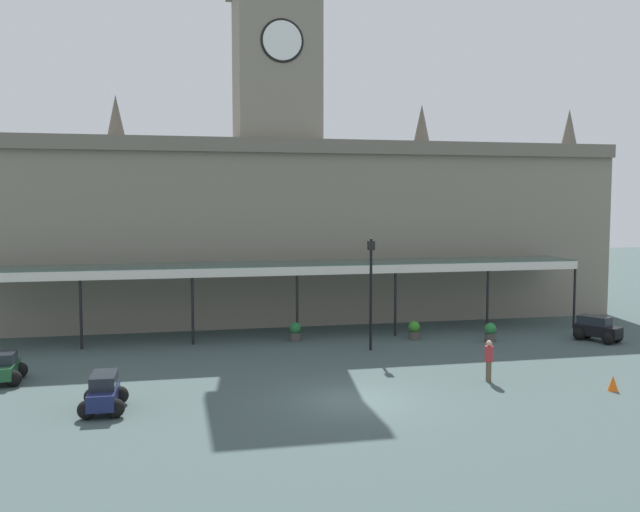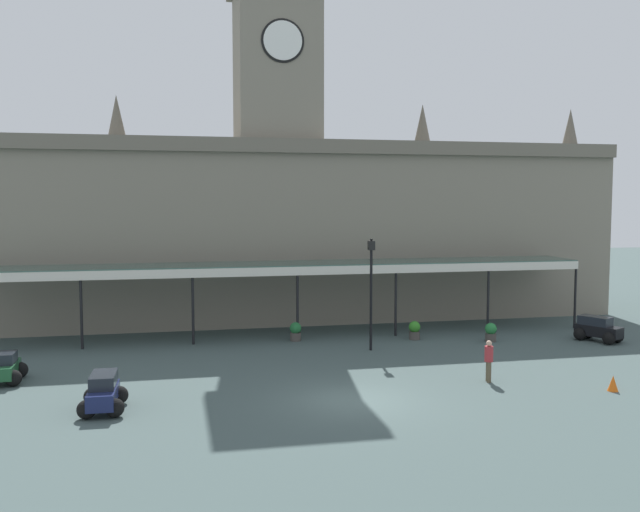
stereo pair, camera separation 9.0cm
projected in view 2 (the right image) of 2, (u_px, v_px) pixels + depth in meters
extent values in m
plane|color=#3F504F|center=(352.00, 401.00, 24.73)|extent=(140.00, 140.00, 0.00)
cube|color=gray|center=(277.00, 231.00, 41.87)|extent=(41.34, 6.55, 10.67)
cube|color=#6C6558|center=(286.00, 145.00, 38.14)|extent=(41.34, 0.30, 0.80)
cube|color=gray|center=(276.00, 68.00, 41.09)|extent=(4.80, 4.80, 8.93)
cylinder|color=white|center=(283.00, 41.00, 38.60)|extent=(2.20, 0.12, 2.20)
cylinder|color=black|center=(283.00, 41.00, 38.64)|extent=(2.46, 0.06, 2.46)
cone|color=#5F594E|center=(117.00, 118.00, 39.40)|extent=(1.10, 1.10, 2.60)
cone|color=#5F594E|center=(422.00, 125.00, 43.29)|extent=(1.10, 1.10, 2.60)
cone|color=#5F594E|center=(570.00, 129.00, 45.45)|extent=(1.10, 1.10, 2.60)
cube|color=#38564C|center=(293.00, 264.00, 36.66)|extent=(31.93, 3.20, 0.16)
cube|color=silver|center=(298.00, 271.00, 35.11)|extent=(31.93, 0.12, 0.44)
cylinder|color=black|center=(81.00, 311.00, 33.18)|extent=(0.14, 0.14, 3.72)
cylinder|color=black|center=(193.00, 308.00, 34.29)|extent=(0.14, 0.14, 3.72)
cylinder|color=black|center=(298.00, 304.00, 35.40)|extent=(0.14, 0.14, 3.72)
cylinder|color=black|center=(396.00, 301.00, 36.51)|extent=(0.14, 0.14, 3.72)
cylinder|color=black|center=(488.00, 298.00, 37.62)|extent=(0.14, 0.14, 3.72)
cylinder|color=black|center=(575.00, 295.00, 38.74)|extent=(0.14, 0.14, 3.72)
cube|color=black|center=(599.00, 331.00, 35.14)|extent=(1.86, 2.41, 0.55)
cube|color=#1E232B|center=(595.00, 321.00, 35.25)|extent=(1.47, 1.76, 0.45)
sphere|color=black|center=(617.00, 336.00, 34.86)|extent=(0.64, 0.64, 0.64)
sphere|color=black|center=(609.00, 339.00, 34.27)|extent=(0.64, 0.64, 0.64)
sphere|color=black|center=(589.00, 332.00, 36.03)|extent=(0.64, 0.64, 0.64)
sphere|color=black|center=(580.00, 334.00, 35.45)|extent=(0.64, 0.64, 0.64)
cube|color=#1E512D|center=(5.00, 370.00, 27.14)|extent=(0.93, 2.07, 0.50)
cube|color=#1E232B|center=(5.00, 358.00, 27.16)|extent=(0.82, 1.12, 0.42)
sphere|color=black|center=(13.00, 378.00, 26.61)|extent=(0.64, 0.64, 0.64)
sphere|color=black|center=(20.00, 370.00, 27.92)|extent=(0.64, 0.64, 0.64)
cube|color=#19214C|center=(103.00, 396.00, 23.44)|extent=(0.95, 2.27, 0.55)
cube|color=#1E232B|center=(104.00, 380.00, 23.59)|extent=(0.86, 1.57, 0.45)
sphere|color=black|center=(115.00, 408.00, 22.78)|extent=(0.64, 0.64, 0.64)
sphere|color=black|center=(86.00, 410.00, 22.61)|extent=(0.64, 0.64, 0.64)
sphere|color=black|center=(119.00, 395.00, 24.30)|extent=(0.64, 0.64, 0.64)
sphere|color=black|center=(93.00, 396.00, 24.13)|extent=(0.64, 0.64, 0.64)
cylinder|color=brown|center=(488.00, 371.00, 27.37)|extent=(0.17, 0.17, 0.82)
cylinder|color=brown|center=(489.00, 372.00, 27.15)|extent=(0.17, 0.17, 0.82)
cylinder|color=#A52D33|center=(489.00, 354.00, 27.20)|extent=(0.34, 0.34, 0.62)
sphere|color=tan|center=(489.00, 343.00, 27.17)|extent=(0.23, 0.23, 0.23)
cylinder|color=black|center=(371.00, 300.00, 32.88)|extent=(0.13, 0.13, 4.85)
cube|color=black|center=(371.00, 245.00, 32.66)|extent=(0.30, 0.30, 0.44)
sphere|color=black|center=(371.00, 240.00, 32.64)|extent=(0.14, 0.14, 0.14)
cone|color=orange|center=(613.00, 383.00, 25.94)|extent=(0.40, 0.40, 0.60)
cylinder|color=#47423D|center=(491.00, 337.00, 35.10)|extent=(0.56, 0.56, 0.42)
sphere|color=#267839|center=(491.00, 329.00, 35.07)|extent=(0.60, 0.60, 0.60)
cylinder|color=#47423D|center=(296.00, 337.00, 35.30)|extent=(0.56, 0.56, 0.42)
sphere|color=#226834|center=(295.00, 328.00, 35.26)|extent=(0.60, 0.60, 0.60)
cylinder|color=#47423D|center=(414.00, 335.00, 35.63)|extent=(0.56, 0.56, 0.42)
sphere|color=#318024|center=(415.00, 327.00, 35.60)|extent=(0.60, 0.60, 0.60)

